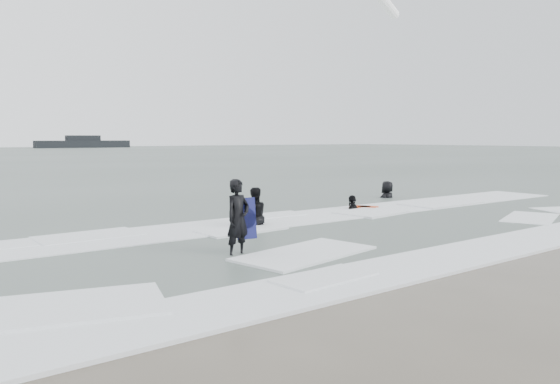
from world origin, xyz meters
TOP-DOWN VIEW (x-y plane):
  - ground at (0.00, 0.00)m, footprint 320.00×320.00m
  - surfer_centre at (-3.08, 2.41)m, footprint 0.73×0.56m
  - surfer_wading at (-0.55, 5.57)m, footprint 0.95×0.79m
  - surfer_right_near at (4.56, 6.65)m, footprint 1.10×0.83m
  - surfer_right_far at (8.58, 8.62)m, footprint 1.12×0.95m
  - surf_foam at (0.00, 3.70)m, footprint 30.03×9.06m
  - bodyboards at (0.48, 4.90)m, footprint 8.56×4.67m
  - vessel_horizon at (34.67, 141.95)m, footprint 24.33×4.34m

SIDE VIEW (x-z plane):
  - ground at x=0.00m, z-range 0.00..0.00m
  - surfer_centre at x=-3.08m, z-range -0.90..0.90m
  - surfer_wading at x=-0.55m, z-range -0.89..0.89m
  - surfer_right_near at x=4.56m, z-range -0.87..0.87m
  - surfer_right_far at x=8.58m, z-range -0.97..0.97m
  - surf_foam at x=0.00m, z-range 0.00..0.08m
  - bodyboards at x=0.48m, z-range -0.13..1.12m
  - vessel_horizon at x=34.67m, z-range -0.41..2.89m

